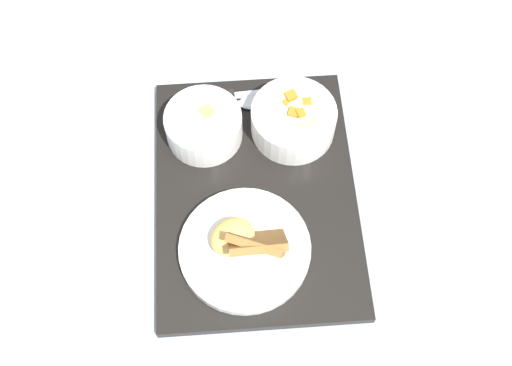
# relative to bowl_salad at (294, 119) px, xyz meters

# --- Properties ---
(ground_plane) EXTENTS (4.00, 4.00, 0.00)m
(ground_plane) POSITION_rel_bowl_salad_xyz_m (0.12, -0.06, -0.05)
(ground_plane) COLOR #99A3AD
(serving_tray) EXTENTS (0.45, 0.34, 0.02)m
(serving_tray) POSITION_rel_bowl_salad_xyz_m (0.12, -0.06, -0.04)
(serving_tray) COLOR black
(serving_tray) RESTS_ON ground_plane
(bowl_salad) EXTENTS (0.14, 0.14, 0.06)m
(bowl_salad) POSITION_rel_bowl_salad_xyz_m (0.00, 0.00, 0.00)
(bowl_salad) COLOR white
(bowl_salad) RESTS_ON serving_tray
(bowl_soup) EXTENTS (0.13, 0.13, 0.06)m
(bowl_soup) POSITION_rel_bowl_salad_xyz_m (0.01, -0.15, 0.00)
(bowl_soup) COLOR white
(bowl_soup) RESTS_ON serving_tray
(plate_main) EXTENTS (0.20, 0.20, 0.08)m
(plate_main) POSITION_rel_bowl_salad_xyz_m (0.22, -0.08, -0.01)
(plate_main) COLOR white
(plate_main) RESTS_ON serving_tray
(knife) EXTENTS (0.03, 0.18, 0.01)m
(knife) POSITION_rel_bowl_salad_xyz_m (-0.07, -0.12, -0.03)
(knife) COLOR silver
(knife) RESTS_ON serving_tray
(spoon) EXTENTS (0.04, 0.15, 0.01)m
(spoon) POSITION_rel_bowl_salad_xyz_m (-0.05, -0.08, -0.03)
(spoon) COLOR silver
(spoon) RESTS_ON serving_tray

